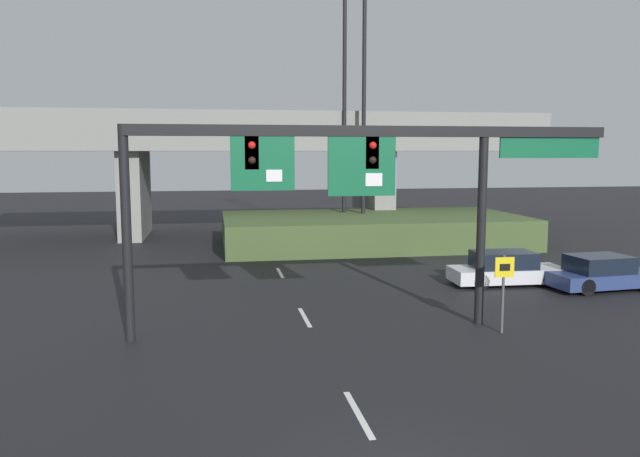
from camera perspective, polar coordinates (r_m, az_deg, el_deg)
lane_markings at (r=24.40m, az=-2.72°, el=-5.78°), size 0.14×40.99×0.01m
signal_gantry at (r=18.55m, az=3.03°, el=5.62°), size 14.69×0.44×6.17m
speed_limit_sign at (r=19.37m, az=16.44°, el=-4.77°), size 0.60×0.11×2.36m
highway_light_pole_near at (r=37.68m, az=4.05°, el=12.99°), size 0.70×0.36×17.92m
highway_light_pole_far at (r=38.32m, az=2.25°, el=13.03°), size 0.70×0.36×18.09m
overpass_bridge at (r=41.46m, az=-5.77°, el=7.30°), size 37.07×8.14×7.88m
grass_embankment at (r=36.58m, az=4.77°, el=-0.15°), size 17.19×8.93×1.73m
parked_sedan_near_right at (r=26.63m, az=16.64°, el=-3.59°), size 4.68×1.92×1.38m
parked_sedan_mid_right at (r=27.09m, az=24.31°, el=-3.77°), size 4.46×2.24×1.35m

